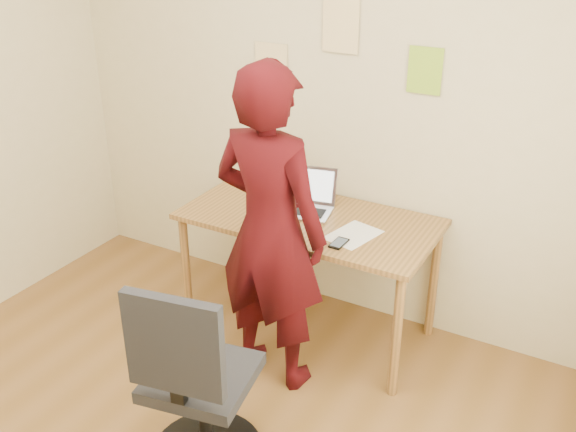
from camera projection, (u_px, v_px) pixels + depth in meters
The scene contains 10 objects.
room at pixel (107, 204), 2.23m from camera, with size 3.58×3.58×2.78m.
desk at pixel (309, 231), 3.58m from camera, with size 1.40×0.70×0.74m.
laptop at pixel (306, 201), 3.61m from camera, with size 0.36×0.33×0.22m.
paper_sheet at pixel (353, 235), 3.34m from camera, with size 0.20×0.29×0.00m, color white.
phone at pixel (339, 243), 3.25m from camera, with size 0.07×0.13×0.01m.
wall_note_left at pixel (271, 69), 3.71m from camera, with size 0.21×0.00×0.30m, color #E7C98A.
wall_note_mid at pixel (341, 24), 3.40m from camera, with size 0.21×0.00×0.30m, color #E7C98A.
wall_note_right at pixel (425, 71), 3.27m from camera, with size 0.18×0.00×0.24m, color #8EBF2B.
office_chair at pixel (196, 392), 2.73m from camera, with size 0.51×0.52×0.98m.
person at pixel (270, 231), 3.14m from camera, with size 0.62×0.41×1.70m, color #340709.
Camera 1 is at (1.54, -1.46, 2.28)m, focal length 40.00 mm.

